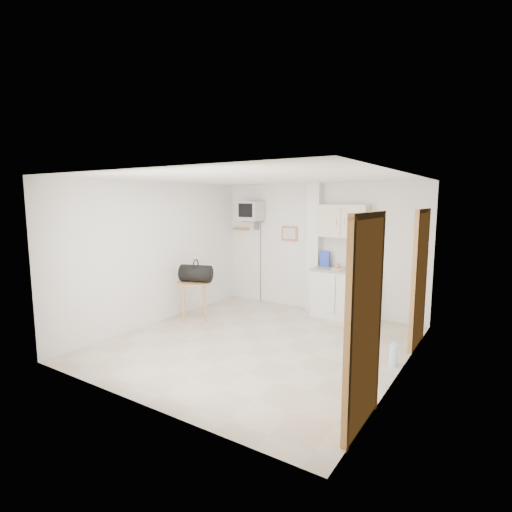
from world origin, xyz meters
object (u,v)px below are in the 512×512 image
Objects in this scene: crt_television at (251,212)px; water_bottle at (393,355)px; duffel_bag at (196,273)px; round_table at (194,287)px.

water_bottle is at bearing -27.21° from crt_television.
water_bottle is (3.58, -0.17, -0.71)m from duffel_bag.
round_table is 1.11× the size of duffel_bag.
round_table is at bearing 177.57° from water_bottle.
crt_television is 4.25m from water_bottle.
crt_television is at bearing 82.91° from round_table.
water_bottle is (3.63, -0.15, -0.46)m from round_table.
crt_television reaches higher than water_bottle.
crt_television is 3.06× the size of round_table.
duffel_bag is (0.05, 0.01, 0.25)m from round_table.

